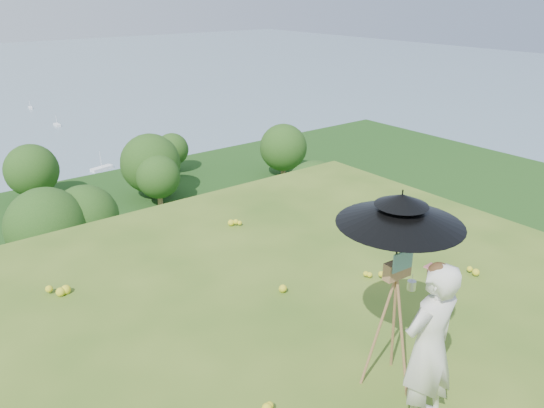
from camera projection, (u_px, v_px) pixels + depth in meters
painter at (429, 347)px, 5.00m from camera, size 0.67×0.47×1.78m
field_easel at (392, 319)px, 5.56m from camera, size 0.66×0.66×1.62m
sun_umbrella at (399, 233)px, 5.21m from camera, size 1.44×1.44×0.91m
painter_cap at (439, 268)px, 4.68m from camera, size 0.21×0.24×0.10m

